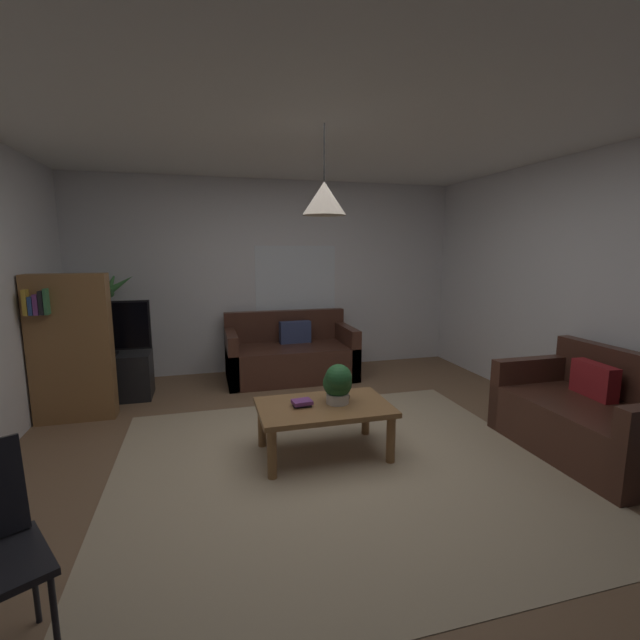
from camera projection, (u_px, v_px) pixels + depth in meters
floor at (330, 458)px, 3.44m from camera, size 5.00×5.31×0.02m
rug at (337, 468)px, 3.25m from camera, size 3.25×2.92×0.01m
wall_back at (273, 277)px, 5.79m from camera, size 5.12×0.06×2.51m
wall_right at (601, 291)px, 3.89m from camera, size 0.06×5.31×2.51m
ceiling at (331, 119)px, 3.03m from camera, size 5.00×5.31×0.02m
window_pane at (296, 285)px, 5.85m from camera, size 1.09×0.01×1.04m
couch_under_window at (290, 356)px, 5.50m from camera, size 1.59×0.83×0.82m
couch_right_side at (591, 420)px, 3.46m from camera, size 0.83×1.34×0.82m
coffee_table at (324, 412)px, 3.43m from camera, size 1.04×0.65×0.41m
book_on_table_0 at (302, 404)px, 3.39m from camera, size 0.15×0.12×0.02m
book_on_table_1 at (302, 402)px, 3.38m from camera, size 0.16×0.13×0.03m
remote_on_table_0 at (345, 400)px, 3.50m from camera, size 0.12×0.16×0.02m
potted_plant_on_table at (338, 383)px, 3.42m from camera, size 0.23×0.26×0.32m
tv_stand at (108, 377)px, 4.71m from camera, size 0.90×0.44×0.50m
tv at (103, 328)px, 4.60m from camera, size 0.94×0.16×0.58m
potted_palm_corner at (109, 339)px, 5.12m from camera, size 0.67×0.76×1.42m
bookshelf_corner at (71, 347)px, 4.07m from camera, size 0.70×0.31×1.40m
pendant_lamp at (324, 198)px, 3.16m from camera, size 0.32×0.32×0.64m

